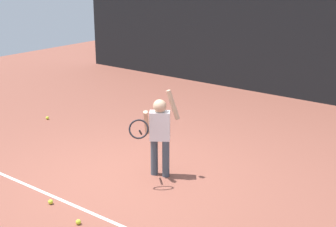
# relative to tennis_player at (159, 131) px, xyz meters

# --- Properties ---
(ground_plane) EXTENTS (20.00, 20.00, 0.00)m
(ground_plane) POSITION_rel_tennis_player_xyz_m (-0.36, -0.32, -0.73)
(ground_plane) COLOR brown
(court_line_baseline) EXTENTS (9.00, 0.05, 0.00)m
(court_line_baseline) POSITION_rel_tennis_player_xyz_m (-0.36, -1.45, -0.72)
(court_line_baseline) COLOR white
(court_line_baseline) RESTS_ON ground
(back_fence_windscreen) EXTENTS (13.08, 0.08, 3.98)m
(back_fence_windscreen) POSITION_rel_tennis_player_xyz_m (-0.36, 5.41, 1.26)
(back_fence_windscreen) COLOR black
(back_fence_windscreen) RESTS_ON ground
(fence_post_1) EXTENTS (0.09, 0.09, 4.13)m
(fence_post_1) POSITION_rel_tennis_player_xyz_m (-3.55, 5.47, 1.34)
(fence_post_1) COLOR slate
(fence_post_1) RESTS_ON ground
(fence_post_2) EXTENTS (0.09, 0.09, 4.13)m
(fence_post_2) POSITION_rel_tennis_player_xyz_m (-0.36, 5.47, 1.34)
(fence_post_2) COLOR slate
(fence_post_2) RESTS_ON ground
(tennis_player) EXTENTS (0.49, 0.84, 1.35)m
(tennis_player) POSITION_rel_tennis_player_xyz_m (0.00, 0.00, 0.00)
(tennis_player) COLOR #3F4C59
(tennis_player) RESTS_ON ground
(tennis_ball_0) EXTENTS (0.07, 0.07, 0.07)m
(tennis_ball_0) POSITION_rel_tennis_player_xyz_m (-3.56, 0.73, -0.69)
(tennis_ball_0) COLOR #CCE033
(tennis_ball_0) RESTS_ON ground
(tennis_ball_1) EXTENTS (0.07, 0.07, 0.07)m
(tennis_ball_1) POSITION_rel_tennis_player_xyz_m (-0.59, -1.61, -0.69)
(tennis_ball_1) COLOR #CCE033
(tennis_ball_1) RESTS_ON ground
(tennis_ball_2) EXTENTS (0.07, 0.07, 0.07)m
(tennis_ball_2) POSITION_rel_tennis_player_xyz_m (0.10, -1.74, -0.69)
(tennis_ball_2) COLOR #CCE033
(tennis_ball_2) RESTS_ON ground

